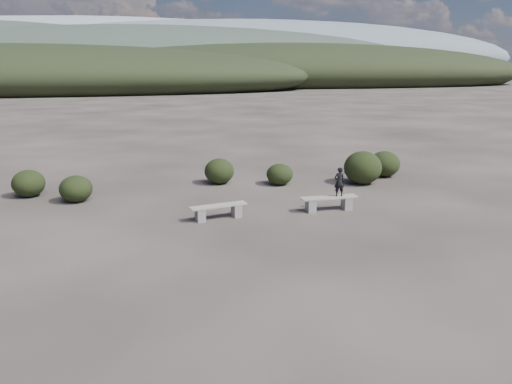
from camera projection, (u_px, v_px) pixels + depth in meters
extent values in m
plane|color=#292320|center=(298.00, 272.00, 11.78)|extent=(1200.00, 1200.00, 0.00)
cube|color=slate|center=(200.00, 215.00, 15.57)|extent=(0.33, 0.41, 0.41)
cube|color=slate|center=(237.00, 210.00, 16.07)|extent=(0.33, 0.41, 0.41)
cube|color=gray|center=(219.00, 206.00, 15.76)|extent=(1.89, 0.77, 0.05)
cube|color=slate|center=(311.00, 206.00, 16.57)|extent=(0.28, 0.39, 0.43)
cube|color=slate|center=(347.00, 203.00, 16.88)|extent=(0.28, 0.39, 0.43)
cube|color=gray|center=(329.00, 197.00, 16.67)|extent=(1.95, 0.47, 0.05)
imported|color=black|center=(339.00, 182.00, 16.62)|extent=(0.36, 0.24, 0.99)
ellipsoid|color=black|center=(76.00, 189.00, 17.79)|extent=(1.16, 1.16, 0.95)
ellipsoid|color=black|center=(219.00, 171.00, 20.52)|extent=(1.22, 1.22, 1.04)
ellipsoid|color=black|center=(280.00, 174.00, 20.34)|extent=(1.09, 1.09, 0.87)
ellipsoid|color=black|center=(363.00, 168.00, 20.45)|extent=(1.55, 1.55, 1.35)
ellipsoid|color=black|center=(384.00, 164.00, 21.82)|extent=(1.35, 1.35, 1.12)
ellipsoid|color=black|center=(28.00, 183.00, 18.48)|extent=(1.19, 1.19, 1.00)
ellipsoid|color=black|center=(22.00, 77.00, 91.08)|extent=(110.00, 40.00, 12.00)
ellipsoid|color=black|center=(303.00, 73.00, 122.45)|extent=(120.00, 44.00, 14.00)
ellipsoid|color=#313C32|center=(153.00, 64.00, 161.91)|extent=(190.00, 64.00, 24.00)
ellipsoid|color=slate|center=(263.00, 57.00, 307.96)|extent=(340.00, 110.00, 44.00)
ellipsoid|color=#939BA6|center=(106.00, 55.00, 381.04)|extent=(460.00, 140.00, 56.00)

